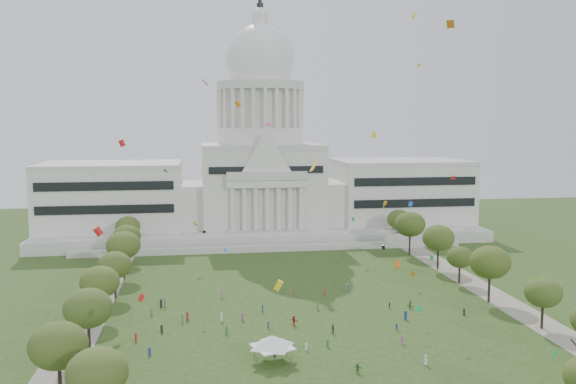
# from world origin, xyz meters

# --- Properties ---
(ground) EXTENTS (400.00, 400.00, 0.00)m
(ground) POSITION_xyz_m (0.00, 0.00, 0.00)
(ground) COLOR #2D4319
(ground) RESTS_ON ground
(capitol) EXTENTS (160.00, 64.50, 91.30)m
(capitol) POSITION_xyz_m (0.00, 113.59, 22.30)
(capitol) COLOR beige
(capitol) RESTS_ON ground
(path_left) EXTENTS (8.00, 160.00, 0.04)m
(path_left) POSITION_xyz_m (-48.00, 30.00, 0.02)
(path_left) COLOR gray
(path_left) RESTS_ON ground
(path_right) EXTENTS (8.00, 160.00, 0.04)m
(path_right) POSITION_xyz_m (48.00, 30.00, 0.02)
(path_right) COLOR gray
(path_right) RESTS_ON ground
(row_tree_l_0) EXTENTS (8.85, 8.85, 12.59)m
(row_tree_l_0) POSITION_xyz_m (-45.26, -21.68, 8.95)
(row_tree_l_0) COLOR black
(row_tree_l_0) RESTS_ON ground
(row_tree_l_1) EXTENTS (8.86, 8.86, 12.59)m
(row_tree_l_1) POSITION_xyz_m (-44.07, -2.96, 8.95)
(row_tree_l_1) COLOR black
(row_tree_l_1) RESTS_ON ground
(row_tree_r_1) EXTENTS (7.58, 7.58, 10.78)m
(row_tree_r_1) POSITION_xyz_m (46.22, -1.75, 7.66)
(row_tree_r_1) COLOR black
(row_tree_r_1) RESTS_ON ground
(row_tree_l_2) EXTENTS (8.42, 8.42, 11.97)m
(row_tree_l_2) POSITION_xyz_m (-45.04, 17.30, 8.51)
(row_tree_l_2) COLOR black
(row_tree_l_2) RESTS_ON ground
(row_tree_r_2) EXTENTS (9.55, 9.55, 13.58)m
(row_tree_r_2) POSITION_xyz_m (44.17, 17.44, 9.66)
(row_tree_r_2) COLOR black
(row_tree_r_2) RESTS_ON ground
(row_tree_l_3) EXTENTS (8.12, 8.12, 11.55)m
(row_tree_l_3) POSITION_xyz_m (-44.09, 33.92, 8.21)
(row_tree_l_3) COLOR black
(row_tree_l_3) RESTS_ON ground
(row_tree_r_3) EXTENTS (7.01, 7.01, 9.98)m
(row_tree_r_3) POSITION_xyz_m (44.40, 34.48, 7.08)
(row_tree_r_3) COLOR black
(row_tree_r_3) RESTS_ON ground
(row_tree_l_4) EXTENTS (9.29, 9.29, 13.21)m
(row_tree_l_4) POSITION_xyz_m (-44.08, 52.42, 9.39)
(row_tree_l_4) COLOR black
(row_tree_l_4) RESTS_ON ground
(row_tree_r_4) EXTENTS (9.19, 9.19, 13.06)m
(row_tree_r_4) POSITION_xyz_m (44.76, 50.04, 9.29)
(row_tree_r_4) COLOR black
(row_tree_r_4) RESTS_ON ground
(row_tree_l_5) EXTENTS (8.33, 8.33, 11.85)m
(row_tree_l_5) POSITION_xyz_m (-45.22, 71.01, 8.42)
(row_tree_l_5) COLOR black
(row_tree_l_5) RESTS_ON ground
(row_tree_r_5) EXTENTS (9.82, 9.82, 13.96)m
(row_tree_r_5) POSITION_xyz_m (43.49, 70.19, 9.93)
(row_tree_r_5) COLOR black
(row_tree_r_5) RESTS_ON ground
(row_tree_l_6) EXTENTS (8.19, 8.19, 11.64)m
(row_tree_l_6) POSITION_xyz_m (-46.87, 89.14, 8.27)
(row_tree_l_6) COLOR black
(row_tree_l_6) RESTS_ON ground
(row_tree_r_6) EXTENTS (8.42, 8.42, 11.97)m
(row_tree_r_6) POSITION_xyz_m (45.96, 88.13, 8.51)
(row_tree_r_6) COLOR black
(row_tree_r_6) RESTS_ON ground
(near_tree_0) EXTENTS (8.47, 8.47, 12.04)m
(near_tree_0) POSITION_xyz_m (-38.00, -32.00, 8.56)
(near_tree_0) COLOR black
(near_tree_0) RESTS_ON ground
(event_tent) EXTENTS (11.40, 11.40, 4.98)m
(event_tent) POSITION_xyz_m (-11.25, -10.85, 3.86)
(event_tent) COLOR #4C4C4C
(event_tent) RESTS_ON ground
(person_0) EXTENTS (0.77, 0.91, 1.59)m
(person_0) POSITION_xyz_m (34.08, 8.95, 0.80)
(person_0) COLOR #26262B
(person_0) RESTS_ON ground
(person_2) EXTENTS (1.07, 1.06, 1.92)m
(person_2) POSITION_xyz_m (23.94, 15.22, 0.96)
(person_2) COLOR #33723F
(person_2) RESTS_ON ground
(person_3) EXTENTS (0.70, 1.09, 1.57)m
(person_3) POSITION_xyz_m (15.97, 1.41, 0.79)
(person_3) COLOR navy
(person_3) RESTS_ON ground
(person_4) EXTENTS (0.95, 1.29, 1.96)m
(person_4) POSITION_xyz_m (2.68, 1.77, 0.98)
(person_4) COLOR #4C4C51
(person_4) RESTS_ON ground
(person_5) EXTENTS (1.76, 1.89, 2.00)m
(person_5) POSITION_xyz_m (-4.33, 7.95, 1.00)
(person_5) COLOR #B21E1E
(person_5) RESTS_ON ground
(person_6) EXTENTS (0.73, 1.02, 1.95)m
(person_6) POSITION_xyz_m (15.24, -16.55, 0.97)
(person_6) COLOR silver
(person_6) RESTS_ON ground
(person_7) EXTENTS (0.79, 0.68, 1.83)m
(person_7) POSITION_xyz_m (-10.73, -9.88, 0.92)
(person_7) COLOR #4C4C51
(person_7) RESTS_ON ground
(person_8) EXTENTS (0.81, 0.69, 1.43)m
(person_8) POSITION_xyz_m (-9.95, 6.79, 0.72)
(person_8) COLOR #994C8C
(person_8) RESTS_ON ground
(person_9) EXTENTS (1.21, 1.07, 1.68)m
(person_9) POSITION_xyz_m (14.56, -6.02, 0.84)
(person_9) COLOR #994C8C
(person_9) RESTS_ON ground
(person_10) EXTENTS (0.76, 1.01, 1.54)m
(person_10) POSITION_xyz_m (19.17, 15.95, 0.77)
(person_10) COLOR #26262B
(person_10) RESTS_ON ground
(person_11) EXTENTS (1.66, 1.33, 1.68)m
(person_11) POSITION_xyz_m (2.57, -17.84, 0.84)
(person_11) COLOR #33723F
(person_11) RESTS_ON ground
(distant_crowd) EXTENTS (57.11, 38.78, 1.93)m
(distant_crowd) POSITION_xyz_m (-12.95, 15.78, 0.88)
(distant_crowd) COLOR navy
(distant_crowd) RESTS_ON ground
(kite_swarm) EXTENTS (91.46, 97.71, 61.82)m
(kite_swarm) POSITION_xyz_m (2.61, 9.48, 27.42)
(kite_swarm) COLOR yellow
(kite_swarm) RESTS_ON ground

